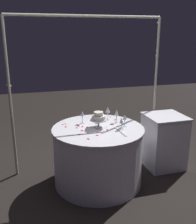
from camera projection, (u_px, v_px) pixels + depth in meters
name	position (u px, v px, depth m)	size (l,w,h in m)	color
ground_plane	(98.00, 181.00, 3.55)	(12.00, 12.00, 0.00)	black
decorative_arch	(88.00, 71.00, 3.60)	(2.15, 0.06, 2.15)	#B7B29E
main_table	(98.00, 155.00, 3.44)	(1.17, 1.17, 0.77)	white
side_table	(164.00, 141.00, 3.87)	(0.54, 0.54, 0.79)	white
tiered_cake	(98.00, 117.00, 3.31)	(0.22, 0.22, 0.21)	silver
wine_glass_0	(108.00, 110.00, 3.60)	(0.06, 0.06, 0.18)	silver
wine_glass_1	(117.00, 113.00, 3.50)	(0.06, 0.06, 0.17)	silver
wine_glass_2	(125.00, 118.00, 3.34)	(0.06, 0.06, 0.16)	silver
wine_glass_3	(82.00, 114.00, 3.47)	(0.06, 0.06, 0.17)	silver
wine_glass_4	(121.00, 121.00, 3.25)	(0.06, 0.06, 0.16)	silver
wine_glass_5	(102.00, 113.00, 3.53)	(0.06, 0.06, 0.16)	silver
cake_knife	(120.00, 131.00, 3.20)	(0.04, 0.30, 0.01)	silver
rose_petal_0	(66.00, 127.00, 3.36)	(0.04, 0.03, 0.00)	red
rose_petal_1	(87.00, 127.00, 3.35)	(0.04, 0.03, 0.00)	red
rose_petal_2	(115.00, 120.00, 3.64)	(0.04, 0.03, 0.00)	red
rose_petal_3	(102.00, 133.00, 3.14)	(0.03, 0.02, 0.00)	red
rose_petal_4	(112.00, 125.00, 3.44)	(0.04, 0.02, 0.00)	red
rose_petal_5	(107.00, 130.00, 3.26)	(0.03, 0.02, 0.00)	red
rose_petal_6	(78.00, 126.00, 3.39)	(0.04, 0.03, 0.00)	red
rose_petal_7	(63.00, 125.00, 3.45)	(0.03, 0.02, 0.00)	red
rose_petal_8	(82.00, 127.00, 3.37)	(0.04, 0.03, 0.00)	red
rose_petal_9	(88.00, 139.00, 2.97)	(0.04, 0.03, 0.00)	red
rose_petal_10	(88.00, 133.00, 3.17)	(0.03, 0.02, 0.00)	red
rose_petal_11	(115.00, 120.00, 3.63)	(0.03, 0.02, 0.00)	red
rose_petal_12	(82.00, 131.00, 3.23)	(0.04, 0.03, 0.00)	red
rose_petal_13	(97.00, 135.00, 3.08)	(0.04, 0.03, 0.00)	red
rose_petal_14	(80.00, 134.00, 3.11)	(0.04, 0.03, 0.00)	red
rose_petal_15	(77.00, 128.00, 3.33)	(0.04, 0.03, 0.00)	red
rose_petal_16	(65.00, 124.00, 3.47)	(0.03, 0.02, 0.00)	red
rose_petal_17	(110.00, 117.00, 3.77)	(0.03, 0.02, 0.00)	red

